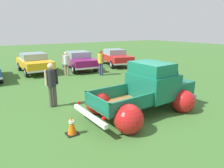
{
  "coord_description": "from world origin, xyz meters",
  "views": [
    {
      "loc": [
        -4.9,
        -5.31,
        3.13
      ],
      "look_at": [
        0.0,
        1.93,
        0.7
      ],
      "focal_mm": 31.57,
      "sensor_mm": 36.0,
      "label": 1
    }
  ],
  "objects_px": {
    "show_car_1": "(34,62)",
    "show_car_2": "(79,60)",
    "spectator_0": "(101,61)",
    "vintage_pickup_truck": "(148,92)",
    "spectator_1": "(66,62)",
    "show_car_3": "(115,57)",
    "lane_cone_0": "(72,125)",
    "spectator_2": "(52,82)"
  },
  "relations": [
    {
      "from": "spectator_0",
      "to": "spectator_2",
      "type": "xyz_separation_m",
      "value": [
        -4.69,
        -3.94,
        0.04
      ]
    },
    {
      "from": "spectator_2",
      "to": "spectator_0",
      "type": "bearing_deg",
      "value": 132.21
    },
    {
      "from": "spectator_0",
      "to": "spectator_2",
      "type": "distance_m",
      "value": 6.12
    },
    {
      "from": "vintage_pickup_truck",
      "to": "show_car_2",
      "type": "bearing_deg",
      "value": 80.19
    },
    {
      "from": "show_car_2",
      "to": "spectator_1",
      "type": "bearing_deg",
      "value": -39.03
    },
    {
      "from": "spectator_1",
      "to": "show_car_2",
      "type": "bearing_deg",
      "value": -11.63
    },
    {
      "from": "vintage_pickup_truck",
      "to": "show_car_1",
      "type": "bearing_deg",
      "value": 99.15
    },
    {
      "from": "spectator_2",
      "to": "show_car_2",
      "type": "bearing_deg",
      "value": 149.66
    },
    {
      "from": "vintage_pickup_truck",
      "to": "show_car_1",
      "type": "distance_m",
      "value": 10.28
    },
    {
      "from": "show_car_3",
      "to": "vintage_pickup_truck",
      "type": "bearing_deg",
      "value": -14.73
    },
    {
      "from": "show_car_1",
      "to": "spectator_0",
      "type": "bearing_deg",
      "value": 44.25
    },
    {
      "from": "spectator_0",
      "to": "lane_cone_0",
      "type": "bearing_deg",
      "value": 33.6
    },
    {
      "from": "show_car_3",
      "to": "spectator_2",
      "type": "height_order",
      "value": "spectator_2"
    },
    {
      "from": "show_car_1",
      "to": "show_car_2",
      "type": "xyz_separation_m",
      "value": [
        3.25,
        -0.83,
        -0.0
      ]
    },
    {
      "from": "vintage_pickup_truck",
      "to": "spectator_2",
      "type": "relative_size",
      "value": 2.53
    },
    {
      "from": "vintage_pickup_truck",
      "to": "spectator_0",
      "type": "distance_m",
      "value": 6.62
    },
    {
      "from": "show_car_1",
      "to": "show_car_2",
      "type": "height_order",
      "value": "same"
    },
    {
      "from": "show_car_2",
      "to": "lane_cone_0",
      "type": "bearing_deg",
      "value": -18.87
    },
    {
      "from": "spectator_0",
      "to": "vintage_pickup_truck",
      "type": "bearing_deg",
      "value": 55.98
    },
    {
      "from": "spectator_2",
      "to": "spectator_1",
      "type": "bearing_deg",
      "value": 155.14
    },
    {
      "from": "spectator_0",
      "to": "lane_cone_0",
      "type": "xyz_separation_m",
      "value": [
        -4.95,
        -6.5,
        -0.71
      ]
    },
    {
      "from": "spectator_1",
      "to": "spectator_2",
      "type": "distance_m",
      "value": 5.84
    },
    {
      "from": "vintage_pickup_truck",
      "to": "spectator_1",
      "type": "relative_size",
      "value": 2.82
    },
    {
      "from": "show_car_1",
      "to": "spectator_0",
      "type": "relative_size",
      "value": 2.36
    },
    {
      "from": "show_car_1",
      "to": "vintage_pickup_truck",
      "type": "bearing_deg",
      "value": 10.74
    },
    {
      "from": "vintage_pickup_truck",
      "to": "spectator_1",
      "type": "xyz_separation_m",
      "value": [
        -0.33,
        7.66,
        0.19
      ]
    },
    {
      "from": "spectator_0",
      "to": "show_car_1",
      "type": "bearing_deg",
      "value": -65.0
    },
    {
      "from": "show_car_2",
      "to": "show_car_3",
      "type": "height_order",
      "value": "same"
    },
    {
      "from": "vintage_pickup_truck",
      "to": "lane_cone_0",
      "type": "xyz_separation_m",
      "value": [
        -3.25,
        -0.11,
        -0.45
      ]
    },
    {
      "from": "show_car_2",
      "to": "show_car_1",
      "type": "bearing_deg",
      "value": -96.96
    },
    {
      "from": "show_car_1",
      "to": "spectator_2",
      "type": "distance_m",
      "value": 7.73
    },
    {
      "from": "vintage_pickup_truck",
      "to": "show_car_2",
      "type": "height_order",
      "value": "vintage_pickup_truck"
    },
    {
      "from": "spectator_1",
      "to": "lane_cone_0",
      "type": "bearing_deg",
      "value": -165.9
    },
    {
      "from": "show_car_1",
      "to": "show_car_3",
      "type": "height_order",
      "value": "same"
    },
    {
      "from": "show_car_1",
      "to": "spectator_2",
      "type": "xyz_separation_m",
      "value": [
        -1.09,
        -7.64,
        0.28
      ]
    },
    {
      "from": "vintage_pickup_truck",
      "to": "show_car_2",
      "type": "relative_size",
      "value": 1.03
    },
    {
      "from": "spectator_2",
      "to": "lane_cone_0",
      "type": "bearing_deg",
      "value": -3.66
    },
    {
      "from": "lane_cone_0",
      "to": "vintage_pickup_truck",
      "type": "bearing_deg",
      "value": 1.89
    },
    {
      "from": "show_car_2",
      "to": "spectator_0",
      "type": "height_order",
      "value": "spectator_0"
    },
    {
      "from": "show_car_1",
      "to": "lane_cone_0",
      "type": "height_order",
      "value": "show_car_1"
    },
    {
      "from": "spectator_2",
      "to": "lane_cone_0",
      "type": "relative_size",
      "value": 2.93
    },
    {
      "from": "show_car_2",
      "to": "spectator_0",
      "type": "bearing_deg",
      "value": 14.04
    }
  ]
}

